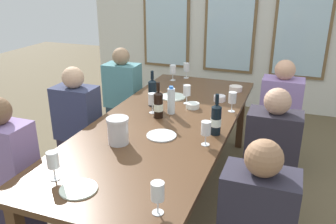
% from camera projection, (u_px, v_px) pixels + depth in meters
% --- Properties ---
extents(ground_plane, '(12.00, 12.00, 0.00)m').
position_uv_depth(ground_plane, '(165.00, 198.00, 3.12)').
color(ground_plane, brown).
extents(back_wall_with_windows, '(4.26, 0.10, 2.90)m').
position_uv_depth(back_wall_with_windows, '(232.00, 5.00, 4.86)').
color(back_wall_with_windows, silver).
rests_on(back_wall_with_windows, ground).
extents(dining_table, '(1.06, 2.65, 0.74)m').
position_uv_depth(dining_table, '(165.00, 128.00, 2.87)').
color(dining_table, '#523520').
rests_on(dining_table, ground).
extents(white_plate_0, '(0.21, 0.21, 0.01)m').
position_uv_depth(white_plate_0, '(79.00, 189.00, 1.94)').
color(white_plate_0, white).
rests_on(white_plate_0, dining_table).
extents(white_plate_1, '(0.25, 0.25, 0.01)m').
position_uv_depth(white_plate_1, '(173.00, 97.00, 3.39)').
color(white_plate_1, white).
rests_on(white_plate_1, dining_table).
extents(white_plate_2, '(0.22, 0.22, 0.01)m').
position_uv_depth(white_plate_2, '(161.00, 135.00, 2.58)').
color(white_plate_2, white).
rests_on(white_plate_2, dining_table).
extents(metal_pitcher, '(0.16, 0.16, 0.19)m').
position_uv_depth(metal_pitcher, '(118.00, 131.00, 2.44)').
color(metal_pitcher, silver).
rests_on(metal_pitcher, dining_table).
extents(wine_bottle_0, '(0.08, 0.08, 0.31)m').
position_uv_depth(wine_bottle_0, '(216.00, 119.00, 2.57)').
color(wine_bottle_0, black).
rests_on(wine_bottle_0, dining_table).
extents(wine_bottle_1, '(0.08, 0.08, 0.32)m').
position_uv_depth(wine_bottle_1, '(152.00, 92.00, 3.14)').
color(wine_bottle_1, black).
rests_on(wine_bottle_1, dining_table).
extents(wine_bottle_2, '(0.08, 0.08, 0.30)m').
position_uv_depth(wine_bottle_2, '(158.00, 104.00, 2.88)').
color(wine_bottle_2, black).
rests_on(wine_bottle_2, dining_table).
extents(tasting_bowl_0, '(0.11, 0.11, 0.05)m').
position_uv_depth(tasting_bowl_0, '(220.00, 98.00, 3.29)').
color(tasting_bowl_0, white).
rests_on(tasting_bowl_0, dining_table).
extents(tasting_bowl_1, '(0.12, 0.12, 0.04)m').
position_uv_depth(tasting_bowl_1, '(193.00, 106.00, 3.11)').
color(tasting_bowl_1, white).
rests_on(tasting_bowl_1, dining_table).
extents(tasting_bowl_2, '(0.13, 0.13, 0.05)m').
position_uv_depth(tasting_bowl_2, '(236.00, 89.00, 3.57)').
color(tasting_bowl_2, white).
rests_on(tasting_bowl_2, dining_table).
extents(water_bottle, '(0.06, 0.06, 0.24)m').
position_uv_depth(water_bottle, '(171.00, 101.00, 2.96)').
color(water_bottle, white).
rests_on(water_bottle, dining_table).
extents(wine_glass_0, '(0.07, 0.07, 0.17)m').
position_uv_depth(wine_glass_0, '(158.00, 193.00, 1.71)').
color(wine_glass_0, white).
rests_on(wine_glass_0, dining_table).
extents(wine_glass_1, '(0.07, 0.07, 0.17)m').
position_uv_depth(wine_glass_1, '(187.00, 91.00, 3.19)').
color(wine_glass_1, white).
rests_on(wine_glass_1, dining_table).
extents(wine_glass_2, '(0.07, 0.07, 0.17)m').
position_uv_depth(wine_glass_2, '(206.00, 129.00, 2.41)').
color(wine_glass_2, white).
rests_on(wine_glass_2, dining_table).
extents(wine_glass_3, '(0.07, 0.07, 0.17)m').
position_uv_depth(wine_glass_3, '(152.00, 99.00, 2.97)').
color(wine_glass_3, white).
rests_on(wine_glass_3, dining_table).
extents(wine_glass_4, '(0.07, 0.07, 0.17)m').
position_uv_depth(wine_glass_4, '(53.00, 161.00, 2.00)').
color(wine_glass_4, white).
rests_on(wine_glass_4, dining_table).
extents(wine_glass_5, '(0.07, 0.07, 0.17)m').
position_uv_depth(wine_glass_5, '(232.00, 99.00, 3.00)').
color(wine_glass_5, white).
rests_on(wine_glass_5, dining_table).
extents(wine_glass_6, '(0.07, 0.07, 0.17)m').
position_uv_depth(wine_glass_6, '(186.00, 68.00, 3.98)').
color(wine_glass_6, white).
rests_on(wine_glass_6, dining_table).
extents(wine_glass_7, '(0.07, 0.07, 0.17)m').
position_uv_depth(wine_glass_7, '(173.00, 70.00, 3.89)').
color(wine_glass_7, white).
rests_on(wine_glass_7, dining_table).
extents(seated_person_0, '(0.38, 0.24, 1.11)m').
position_uv_depth(seated_person_0, '(78.00, 130.00, 3.21)').
color(seated_person_0, '#2B2634').
rests_on(seated_person_0, ground).
extents(seated_person_1, '(0.38, 0.24, 1.11)m').
position_uv_depth(seated_person_1, '(270.00, 163.00, 2.64)').
color(seated_person_1, '#39383A').
rests_on(seated_person_1, ground).
extents(seated_person_2, '(0.38, 0.24, 1.11)m').
position_uv_depth(seated_person_2, '(123.00, 99.00, 3.98)').
color(seated_person_2, '#273840').
rests_on(seated_person_2, ground).
extents(seated_person_3, '(0.38, 0.24, 1.11)m').
position_uv_depth(seated_person_3, '(279.00, 119.00, 3.45)').
color(seated_person_3, '#2D2831').
rests_on(seated_person_3, ground).
extents(seated_person_4, '(0.38, 0.24, 1.11)m').
position_uv_depth(seated_person_4, '(9.00, 176.00, 2.47)').
color(seated_person_4, '#2D273E').
rests_on(seated_person_4, ground).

